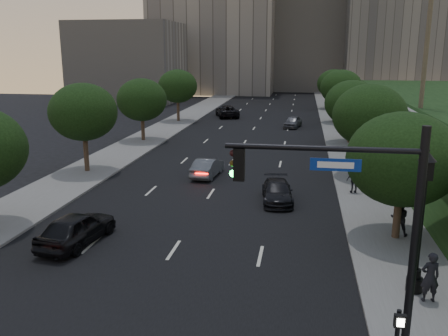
% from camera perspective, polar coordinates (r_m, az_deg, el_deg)
% --- Properties ---
extents(ground, '(160.00, 160.00, 0.00)m').
position_cam_1_polar(ground, '(18.00, -10.46, -16.07)').
color(ground, black).
rests_on(ground, ground).
extents(road_surface, '(16.00, 140.00, 0.02)m').
position_cam_1_polar(road_surface, '(45.82, 2.21, 2.64)').
color(road_surface, black).
rests_on(road_surface, ground).
extents(sidewalk_right, '(4.50, 140.00, 0.15)m').
position_cam_1_polar(sidewalk_right, '(45.70, 15.07, 2.22)').
color(sidewalk_right, slate).
rests_on(sidewalk_right, ground).
extents(sidewalk_left, '(4.50, 140.00, 0.15)m').
position_cam_1_polar(sidewalk_left, '(48.15, -10.00, 3.07)').
color(sidewalk_left, slate).
rests_on(sidewalk_left, ground).
extents(parapet_wall, '(0.35, 90.00, 0.70)m').
position_cam_1_polar(parapet_wall, '(43.57, 19.95, 7.02)').
color(parapet_wall, slate).
rests_on(parapet_wall, embankment).
extents(office_block_left, '(26.00, 20.00, 32.00)m').
position_cam_1_polar(office_block_left, '(108.62, -1.06, 17.59)').
color(office_block_left, gray).
rests_on(office_block_left, ground).
extents(office_block_mid, '(22.00, 18.00, 26.00)m').
position_cam_1_polar(office_block_mid, '(116.67, 9.97, 15.66)').
color(office_block_mid, '#A29E95').
rests_on(office_block_mid, ground).
extents(office_block_right, '(20.00, 22.00, 36.00)m').
position_cam_1_polar(office_block_right, '(112.49, 19.76, 17.71)').
color(office_block_right, slate).
rests_on(office_block_right, ground).
extents(office_block_filler, '(18.00, 16.00, 14.00)m').
position_cam_1_polar(office_block_filler, '(90.33, -11.34, 12.37)').
color(office_block_filler, '#A29E95').
rests_on(office_block_filler, ground).
extents(tree_right_a, '(5.20, 5.20, 6.24)m').
position_cam_1_polar(tree_right_a, '(23.60, 20.67, 0.99)').
color(tree_right_a, '#38281C').
rests_on(tree_right_a, ground).
extents(tree_right_b, '(5.20, 5.20, 6.74)m').
position_cam_1_polar(tree_right_b, '(35.19, 17.10, 6.07)').
color(tree_right_b, '#38281C').
rests_on(tree_right_b, ground).
extents(tree_right_c, '(5.20, 5.20, 6.24)m').
position_cam_1_polar(tree_right_c, '(48.08, 15.10, 7.54)').
color(tree_right_c, '#38281C').
rests_on(tree_right_c, ground).
extents(tree_right_d, '(5.20, 5.20, 6.74)m').
position_cam_1_polar(tree_right_d, '(61.94, 13.92, 9.38)').
color(tree_right_d, '#38281C').
rests_on(tree_right_d, ground).
extents(tree_right_e, '(5.20, 5.20, 6.24)m').
position_cam_1_polar(tree_right_e, '(76.90, 13.09, 9.85)').
color(tree_right_e, '#38281C').
rests_on(tree_right_e, ground).
extents(tree_left_b, '(5.00, 5.00, 6.71)m').
position_cam_1_polar(tree_left_b, '(36.53, -16.58, 6.47)').
color(tree_left_b, '#38281C').
rests_on(tree_left_b, ground).
extents(tree_left_c, '(5.00, 5.00, 6.34)m').
position_cam_1_polar(tree_left_c, '(48.52, -9.87, 8.08)').
color(tree_left_c, '#38281C').
rests_on(tree_left_c, ground).
extents(tree_left_d, '(5.00, 5.00, 6.71)m').
position_cam_1_polar(tree_left_d, '(61.84, -5.60, 9.77)').
color(tree_left_d, '#38281C').
rests_on(tree_left_d, ground).
extents(traffic_signal_mast, '(5.68, 0.56, 7.00)m').
position_cam_1_polar(traffic_signal_mast, '(14.28, 17.67, -8.34)').
color(traffic_signal_mast, black).
rests_on(traffic_signal_mast, ground).
extents(street_lamp, '(0.64, 0.64, 5.62)m').
position_cam_1_polar(street_lamp, '(18.76, 22.51, -6.79)').
color(street_lamp, black).
rests_on(street_lamp, ground).
extents(sedan_near_left, '(2.51, 4.87, 1.58)m').
position_cam_1_polar(sedan_near_left, '(23.60, -17.31, -6.93)').
color(sedan_near_left, black).
rests_on(sedan_near_left, ground).
extents(sedan_mid_left, '(1.86, 4.28, 1.37)m').
position_cam_1_polar(sedan_mid_left, '(34.58, -1.99, 0.08)').
color(sedan_mid_left, '#55585D').
rests_on(sedan_mid_left, ground).
extents(sedan_far_left, '(4.37, 6.40, 1.63)m').
position_cam_1_polar(sedan_far_left, '(66.45, 0.37, 6.85)').
color(sedan_far_left, black).
rests_on(sedan_far_left, ground).
extents(sedan_near_right, '(2.24, 4.54, 1.27)m').
position_cam_1_polar(sedan_near_right, '(28.96, 6.42, -2.84)').
color(sedan_near_right, black).
rests_on(sedan_near_right, ground).
extents(sedan_far_right, '(2.44, 4.36, 1.40)m').
position_cam_1_polar(sedan_far_right, '(57.69, 8.28, 5.52)').
color(sedan_far_right, '#55575D').
rests_on(sedan_far_right, ground).
extents(pedestrian_a, '(0.75, 0.56, 1.87)m').
position_cam_1_polar(pedestrian_a, '(18.83, 23.55, -11.93)').
color(pedestrian_a, black).
rests_on(pedestrian_a, sidewalk_right).
extents(pedestrian_b, '(0.92, 0.75, 1.75)m').
position_cam_1_polar(pedestrian_b, '(24.71, 20.37, -5.65)').
color(pedestrian_b, black).
rests_on(pedestrian_b, sidewalk_right).
extents(pedestrian_c, '(1.07, 0.61, 1.71)m').
position_cam_1_polar(pedestrian_c, '(31.10, 15.44, -1.38)').
color(pedestrian_c, black).
rests_on(pedestrian_c, sidewalk_right).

